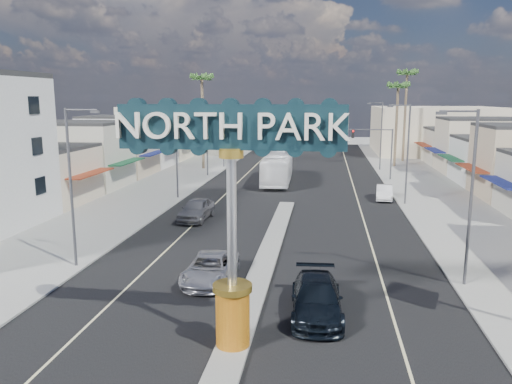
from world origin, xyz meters
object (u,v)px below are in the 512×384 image
(gateway_sign, at_px, (231,198))
(palm_right_mid, at_px, (398,90))
(streetlight_l_near, at_px, (73,180))
(suv_left, at_px, (210,268))
(streetlight_l_mid, at_px, (178,146))
(streetlight_r_near, at_px, (468,189))
(traffic_signal_left, at_px, (222,142))
(car_parked_left, at_px, (196,209))
(car_parked_right, at_px, (384,192))
(palm_right_far, at_px, (407,78))
(streetlight_l_far, at_px, (225,131))
(streetlight_r_mid, at_px, (406,149))
(palm_left_far, at_px, (202,83))
(city_bus, at_px, (277,168))
(traffic_signal_right, at_px, (376,144))
(streetlight_r_far, at_px, (380,132))
(suv_right, at_px, (316,298))

(gateway_sign, relative_size, palm_right_mid, 0.76)
(streetlight_l_near, height_order, suv_left, streetlight_l_near)
(streetlight_l_near, xyz_separation_m, streetlight_l_mid, (0.00, 20.00, 0.00))
(streetlight_r_near, bearing_deg, traffic_signal_left, 119.99)
(suv_left, distance_m, car_parked_left, 13.69)
(car_parked_right, bearing_deg, palm_right_mid, 86.11)
(streetlight_l_mid, relative_size, palm_right_far, 0.64)
(streetlight_l_far, xyz_separation_m, streetlight_r_mid, (20.87, -22.00, 0.00))
(streetlight_r_near, bearing_deg, palm_left_far, 120.36)
(car_parked_left, bearing_deg, car_parked_right, 36.30)
(city_bus, bearing_deg, streetlight_r_mid, -41.68)
(traffic_signal_right, distance_m, streetlight_r_far, 8.14)
(gateway_sign, distance_m, streetlight_l_far, 51.10)
(streetlight_r_near, xyz_separation_m, suv_right, (-7.31, -4.53, -4.28))
(traffic_signal_left, height_order, car_parked_right, traffic_signal_left)
(city_bus, bearing_deg, palm_left_far, 137.58)
(streetlight_l_far, bearing_deg, car_parked_left, -82.85)
(suv_left, bearing_deg, streetlight_r_mid, 59.47)
(suv_left, bearing_deg, city_bus, 90.09)
(palm_right_mid, bearing_deg, streetlight_r_mid, -95.64)
(streetlight_l_mid, relative_size, palm_left_far, 0.69)
(streetlight_l_near, relative_size, city_bus, 0.73)
(streetlight_r_mid, bearing_deg, palm_right_mid, 84.36)
(palm_left_far, height_order, palm_right_mid, palm_left_far)
(streetlight_l_near, xyz_separation_m, suv_right, (13.56, -4.53, -4.28))
(traffic_signal_right, xyz_separation_m, car_parked_right, (-0.18, -11.79, -3.59))
(palm_left_far, relative_size, suv_left, 2.57)
(streetlight_l_far, bearing_deg, car_parked_right, -45.52)
(suv_right, bearing_deg, car_parked_left, 117.83)
(gateway_sign, xyz_separation_m, car_parked_left, (-6.66, 19.98, -5.07))
(suv_left, bearing_deg, palm_right_mid, 72.77)
(streetlight_r_mid, xyz_separation_m, suv_left, (-12.93, -21.08, -4.36))
(traffic_signal_right, bearing_deg, suv_right, -98.93)
(gateway_sign, xyz_separation_m, streetlight_r_near, (10.43, 8.02, -0.86))
(palm_right_far, height_order, car_parked_right, palm_right_far)
(streetlight_r_far, distance_m, suv_right, 47.30)
(suv_right, bearing_deg, suv_left, 145.58)
(palm_right_far, height_order, suv_right, palm_right_far)
(streetlight_l_mid, distance_m, palm_right_far, 41.53)
(suv_left, bearing_deg, gateway_sign, -69.21)
(streetlight_r_far, height_order, palm_left_far, palm_left_far)
(palm_right_far, bearing_deg, city_bus, -128.31)
(streetlight_l_near, height_order, streetlight_r_far, same)
(traffic_signal_right, bearing_deg, streetlight_l_mid, -144.50)
(traffic_signal_left, xyz_separation_m, palm_right_mid, (22.18, 12.01, 6.33))
(car_parked_right, bearing_deg, gateway_sign, -100.93)
(streetlight_l_far, distance_m, car_parked_left, 30.57)
(palm_left_far, distance_m, suv_right, 48.56)
(traffic_signal_right, xyz_separation_m, streetlight_r_near, (1.25, -33.99, 0.79))
(palm_left_far, height_order, palm_right_far, palm_right_far)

